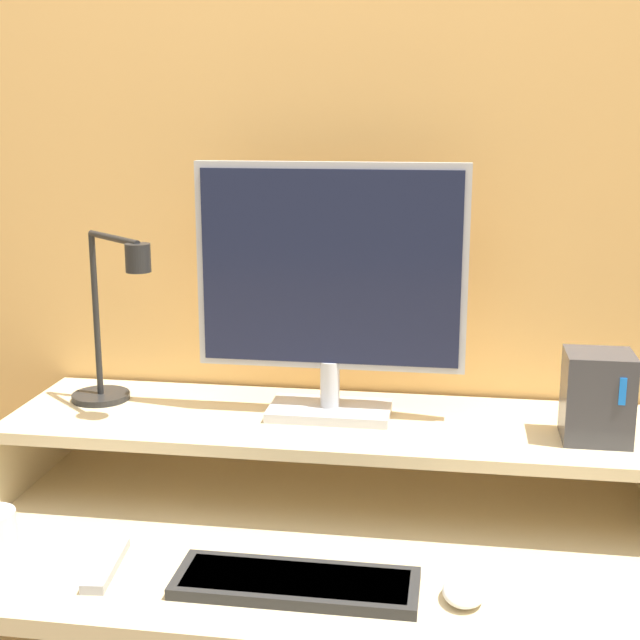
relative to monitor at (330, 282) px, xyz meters
The scene contains 8 objects.
wall_back 0.20m from the monitor, 88.32° to the left, with size 6.00×0.05×2.50m.
monitor_shelf 0.28m from the monitor, 71.62° to the right, with size 1.20×0.34×0.16m.
monitor is the anchor object (origin of this frame).
desk_lamp 0.43m from the monitor, behind, with size 0.21×0.20×0.34m.
router_dock 0.51m from the monitor, ahead, with size 0.11×0.11×0.16m.
keyboard 0.54m from the monitor, 90.03° to the right, with size 0.37×0.13×0.02m.
mouse 0.59m from the monitor, 54.49° to the right, with size 0.06×0.09×0.03m.
remote_control 0.61m from the monitor, 131.63° to the right, with size 0.05×0.16×0.02m.
Camera 1 is at (0.22, -1.07, 1.48)m, focal length 50.00 mm.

